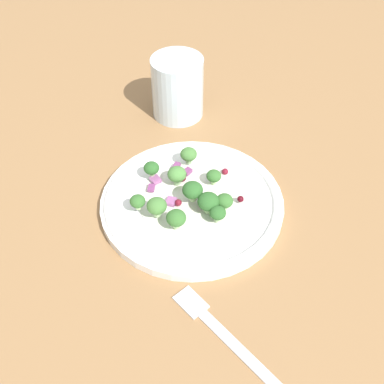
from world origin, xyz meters
The scene contains 26 objects.
ground_plane centered at (0.00, 0.00, -1.00)cm, with size 180.00×180.00×2.00cm, color olive.
plate centered at (0.53, 2.48, 0.86)cm, with size 23.75×23.75×1.70cm.
dressing_pool centered at (0.53, 2.48, 1.30)cm, with size 13.77×13.77×0.20cm, color white.
broccoli_floret_0 centered at (-2.82, 4.73, 2.78)cm, with size 1.99×1.99×2.01cm.
broccoli_floret_1 centered at (3.70, 6.31, 2.96)cm, with size 2.04×2.04×2.06cm.
broccoli_floret_2 centered at (-2.31, -3.55, 3.13)cm, with size 2.10×2.10×2.12cm.
broccoli_floret_3 centered at (3.93, -3.69, 3.19)cm, with size 1.97×1.97×1.99cm.
broccoli_floret_4 centered at (1.61, 6.82, 3.03)cm, with size 2.15×2.15×2.18cm.
broccoli_floret_5 centered at (-5.96, 0.71, 3.16)cm, with size 2.30×2.30×2.33cm.
broccoli_floret_6 centered at (1.04, 2.66, 3.53)cm, with size 2.63×2.63×2.66cm.
broccoli_floret_7 centered at (5.70, 1.59, 3.20)cm, with size 2.44×2.44×2.47cm.
broccoli_floret_8 centered at (2.23, 4.90, 3.13)cm, with size 2.76×2.76×2.80cm.
broccoli_floret_9 centered at (-1.81, 0.43, 3.14)cm, with size 2.48×2.48×2.52cm.
broccoli_floret_10 centered at (4.42, -1.12, 3.39)cm, with size 2.51×2.51×2.54cm.
cranberry_0 centered at (1.42, 3.91, 2.18)cm, with size 0.97×0.97×0.97cm, color maroon.
cranberry_1 centered at (-2.57, 0.57, 1.89)cm, with size 0.95×0.95×0.95cm, color #4C0A14.
cranberry_2 centered at (2.01, 1.00, 1.97)cm, with size 0.89×0.89×0.89cm, color maroon.
cranberry_3 centered at (-0.36, 8.66, 2.14)cm, with size 0.85×0.85×0.85cm, color #4C0A14.
cranberry_4 centered at (-5.13, 5.91, 1.70)cm, with size 0.90×0.90×0.90cm, color maroon.
onion_bit_0 centered at (-3.91, 0.97, 1.96)cm, with size 1.09×0.87×0.55cm, color #843D75.
onion_bit_1 centered at (-1.67, -2.94, 1.77)cm, with size 1.20×1.33×0.53cm, color #A35B93.
onion_bit_2 centered at (1.76, 0.30, 1.71)cm, with size 1.33×1.24×0.50cm, color #A35B93.
onion_bit_3 centered at (-0.18, -3.05, 1.85)cm, with size 0.89×1.23×0.35cm, color #843D75.
onion_bit_4 centered at (-4.67, -0.77, 1.86)cm, with size 0.83×1.39×0.43cm, color #843D75.
fork centered at (18.59, 10.24, 0.25)cm, with size 12.65×15.93×0.50cm.
water_glass centered at (-19.09, -3.72, 4.79)cm, with size 7.96×7.96×9.59cm, color silver.
Camera 1 is at (43.41, 11.09, 47.24)cm, focal length 45.94 mm.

